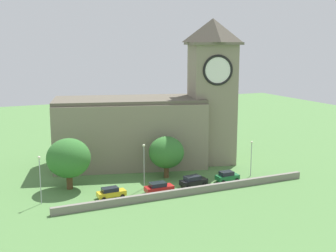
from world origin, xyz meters
The scene contains 12 objects.
ground_plane centered at (0.00, 15.00, 0.00)m, with size 200.00×200.00×0.00m, color #517F42.
church centered at (2.04, 16.26, 9.15)m, with size 38.01×20.47×28.99m.
quay_barrier centered at (0.00, -3.63, 0.59)m, with size 44.35×0.70×1.17m, color gray.
car_yellow centered at (-12.09, 0.06, 0.87)m, with size 4.59×2.17×1.73m.
car_red centered at (-4.25, -0.77, 0.89)m, with size 4.69×2.33×1.77m.
car_black centered at (2.44, -0.13, 0.95)m, with size 4.92×2.61×1.88m.
car_green centered at (9.14, -0.20, 0.94)m, with size 4.18×2.25×1.87m.
streetlamp_west_end centered at (-22.58, 1.93, 4.96)m, with size 0.44×0.44×7.50m.
streetlamp_west_mid centered at (-5.59, 2.36, 5.05)m, with size 0.44×0.44×7.66m.
streetlamp_central centered at (14.92, 0.97, 4.44)m, with size 0.44×0.44×6.59m.
tree_riverside_east centered at (-17.17, 7.18, 5.32)m, with size 7.32×7.32×8.65m.
tree_riverside_west centered at (0.27, 6.36, 4.71)m, with size 6.39×6.39×7.62m.
Camera 1 is at (-30.90, -64.43, 24.15)m, focal length 47.13 mm.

